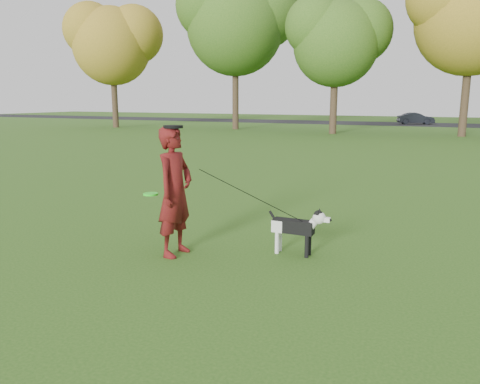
% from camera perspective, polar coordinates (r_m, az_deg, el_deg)
% --- Properties ---
extents(ground, '(120.00, 120.00, 0.00)m').
position_cam_1_polar(ground, '(7.59, -4.44, -6.98)').
color(ground, '#285116').
rests_on(ground, ground).
extents(road, '(120.00, 7.00, 0.02)m').
position_cam_1_polar(road, '(46.49, 20.26, 7.76)').
color(road, black).
rests_on(road, ground).
extents(man, '(0.50, 0.74, 1.98)m').
position_cam_1_polar(man, '(7.16, -7.94, 0.05)').
color(man, '#520B13').
rests_on(man, ground).
extents(dog, '(1.00, 0.20, 0.76)m').
position_cam_1_polar(dog, '(7.23, 7.11, -4.11)').
color(dog, black).
rests_on(dog, ground).
extents(car_mid, '(3.39, 2.02, 1.06)m').
position_cam_1_polar(car_mid, '(46.45, 20.63, 8.39)').
color(car_mid, black).
rests_on(car_mid, road).
extents(man_held_items, '(2.36, 0.96, 1.48)m').
position_cam_1_polar(man_held_items, '(6.93, 1.73, -0.61)').
color(man_held_items, '#24FC1F').
rests_on(man_held_items, ground).
extents(tree_row, '(51.74, 8.86, 12.01)m').
position_cam_1_polar(tree_row, '(33.12, 16.56, 19.65)').
color(tree_row, '#38281C').
rests_on(tree_row, ground).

